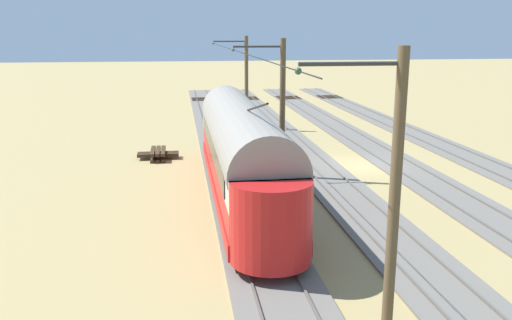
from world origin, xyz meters
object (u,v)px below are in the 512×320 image
(catenary_pole_mid_near, at_px, (281,107))
(catenary_pole_mid_far, at_px, (393,188))
(vintage_streetcar, at_px, (241,149))
(spare_tie_stack, at_px, (158,154))
(catenary_pole_foreground, at_px, (246,81))

(catenary_pole_mid_near, xyz_separation_m, catenary_pole_mid_far, (0.00, 14.22, 0.00))
(vintage_streetcar, distance_m, spare_tie_stack, 9.35)
(vintage_streetcar, bearing_deg, catenary_pole_mid_near, -128.20)
(catenary_pole_mid_far, relative_size, spare_tie_stack, 2.91)
(vintage_streetcar, height_order, spare_tie_stack, vintage_streetcar)
(vintage_streetcar, bearing_deg, catenary_pole_mid_far, 101.92)
(catenary_pole_mid_far, bearing_deg, spare_tie_stack, -71.97)
(vintage_streetcar, distance_m, catenary_pole_mid_near, 4.07)
(catenary_pole_foreground, bearing_deg, vintage_streetcar, 82.18)
(catenary_pole_mid_far, bearing_deg, vintage_streetcar, -78.08)
(catenary_pole_mid_far, bearing_deg, catenary_pole_mid_near, -90.00)
(vintage_streetcar, height_order, catenary_pole_foreground, catenary_pole_foreground)
(catenary_pole_mid_near, bearing_deg, catenary_pole_mid_far, 90.00)
(catenary_pole_mid_near, height_order, catenary_pole_mid_far, same)
(vintage_streetcar, height_order, catenary_pole_mid_near, catenary_pole_mid_near)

